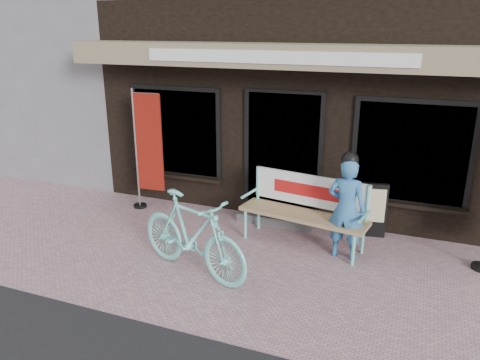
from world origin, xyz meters
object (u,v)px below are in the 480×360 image
at_px(bench, 306,205).
at_px(nobori_red, 147,149).
at_px(bicycle, 192,235).
at_px(menu_stand, 372,210).
at_px(person, 346,207).

distance_m(bench, nobori_red, 3.02).
bearing_deg(bicycle, nobori_red, 62.99).
distance_m(nobori_red, menu_stand, 3.94).
xyz_separation_m(person, bicycle, (-1.80, -1.20, -0.21)).
bearing_deg(menu_stand, person, -118.09).
height_order(bench, menu_stand, bench).
height_order(bicycle, nobori_red, nobori_red).
bearing_deg(nobori_red, person, -14.83).
xyz_separation_m(person, nobori_red, (-3.59, 0.62, 0.35)).
xyz_separation_m(bicycle, menu_stand, (2.08, 2.06, -0.11)).
height_order(person, menu_stand, person).
distance_m(bench, menu_stand, 1.12).
bearing_deg(bench, bicycle, -119.37).
bearing_deg(person, nobori_red, 176.79).
distance_m(person, menu_stand, 0.97).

